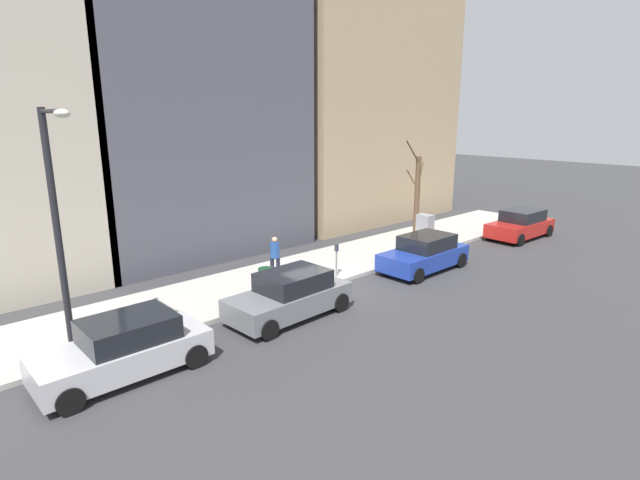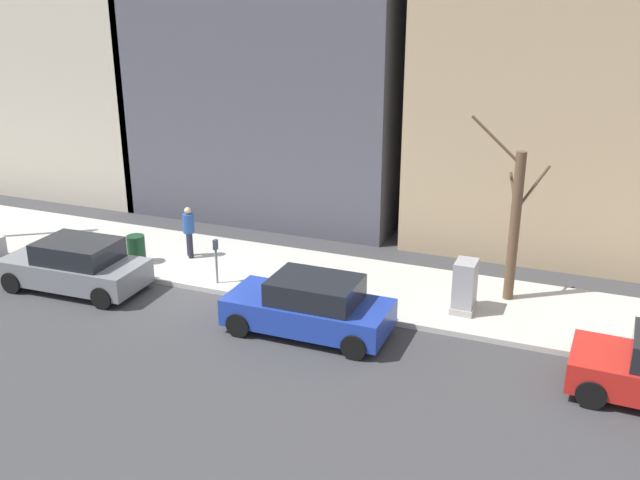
# 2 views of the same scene
# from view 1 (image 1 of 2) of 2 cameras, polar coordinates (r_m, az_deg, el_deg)

# --- Properties ---
(ground_plane) EXTENTS (120.00, 120.00, 0.00)m
(ground_plane) POSITION_cam_1_polar(r_m,az_deg,el_deg) (19.17, 0.68, -5.53)
(ground_plane) COLOR #38383A
(sidewalk) EXTENTS (4.00, 36.00, 0.15)m
(sidewalk) POSITION_cam_1_polar(r_m,az_deg,el_deg) (20.57, -3.15, -3.94)
(sidewalk) COLOR #B2AFA8
(sidewalk) RESTS_ON ground
(parked_car_red) EXTENTS (2.04, 4.26, 1.52)m
(parked_car_red) POSITION_cam_1_polar(r_m,az_deg,el_deg) (28.68, 21.94, 1.65)
(parked_car_red) COLOR red
(parked_car_red) RESTS_ON ground
(parked_car_blue) EXTENTS (1.94, 4.21, 1.52)m
(parked_car_blue) POSITION_cam_1_polar(r_m,az_deg,el_deg) (21.59, 11.84, -1.51)
(parked_car_blue) COLOR #1E389E
(parked_car_blue) RESTS_ON ground
(parked_car_grey) EXTENTS (2.06, 4.27, 1.52)m
(parked_car_grey) POSITION_cam_1_polar(r_m,az_deg,el_deg) (16.38, -3.44, -6.35)
(parked_car_grey) COLOR slate
(parked_car_grey) RESTS_ON ground
(parked_car_silver) EXTENTS (1.93, 4.20, 1.52)m
(parked_car_silver) POSITION_cam_1_polar(r_m,az_deg,el_deg) (13.81, -21.45, -11.45)
(parked_car_silver) COLOR #B7B7BC
(parked_car_silver) RESTS_ON ground
(parking_meter) EXTENTS (0.14, 0.10, 1.35)m
(parking_meter) POSITION_cam_1_polar(r_m,az_deg,el_deg) (19.84, 1.89, -1.88)
(parking_meter) COLOR slate
(parking_meter) RESTS_ON sidewalk
(utility_box) EXTENTS (0.83, 0.61, 1.43)m
(utility_box) POSITION_cam_1_polar(r_m,az_deg,el_deg) (25.66, 11.89, 1.25)
(utility_box) COLOR #A8A399
(utility_box) RESTS_ON sidewalk
(streetlamp) EXTENTS (1.97, 0.32, 6.50)m
(streetlamp) POSITION_cam_1_polar(r_m,az_deg,el_deg) (14.05, -27.74, 2.45)
(streetlamp) COLOR black
(streetlamp) RESTS_ON sidewalk
(bare_tree) EXTENTS (0.77, 2.09, 5.08)m
(bare_tree) POSITION_cam_1_polar(r_m,az_deg,el_deg) (26.90, 11.01, 5.18)
(bare_tree) COLOR brown
(bare_tree) RESTS_ON sidewalk
(trash_bin) EXTENTS (0.56, 0.56, 0.90)m
(trash_bin) POSITION_cam_1_polar(r_m,az_deg,el_deg) (18.33, -6.17, -4.58)
(trash_bin) COLOR #14381E
(trash_bin) RESTS_ON sidewalk
(pedestrian_near_meter) EXTENTS (0.36, 0.36, 1.66)m
(pedestrian_near_meter) POSITION_cam_1_polar(r_m,az_deg,el_deg) (19.74, -5.18, -1.69)
(pedestrian_near_meter) COLOR #1E1E2D
(pedestrian_near_meter) RESTS_ON sidewalk
(office_tower_left) EXTENTS (12.07, 12.07, 19.27)m
(office_tower_left) POSITION_cam_1_polar(r_m,az_deg,el_deg) (34.15, 0.95, 19.56)
(office_tower_left) COLOR tan
(office_tower_left) RESTS_ON ground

